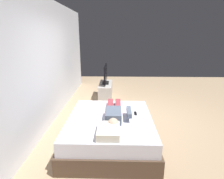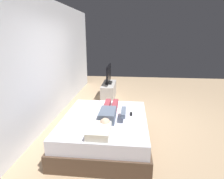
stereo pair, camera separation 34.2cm
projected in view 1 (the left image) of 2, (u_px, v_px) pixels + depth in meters
name	position (u px, v px, depth m)	size (l,w,h in m)	color
ground_plane	(130.00, 121.00, 4.59)	(10.00, 10.00, 0.00)	tan
back_wall	(53.00, 61.00, 4.63)	(6.40, 0.10, 2.80)	silver
bed	(110.00, 131.00, 3.60)	(1.90, 1.61, 0.54)	brown
pillow	(109.00, 131.00, 2.90)	(0.48, 0.34, 0.12)	silver
person	(115.00, 113.00, 3.53)	(1.26, 0.46, 0.18)	slate
remote	(135.00, 113.00, 3.68)	(0.15, 0.04, 0.02)	black
tv_stand	(106.00, 91.00, 6.17)	(1.10, 0.40, 0.50)	#B7B2AD
tv	(106.00, 75.00, 6.02)	(0.88, 0.20, 0.59)	black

